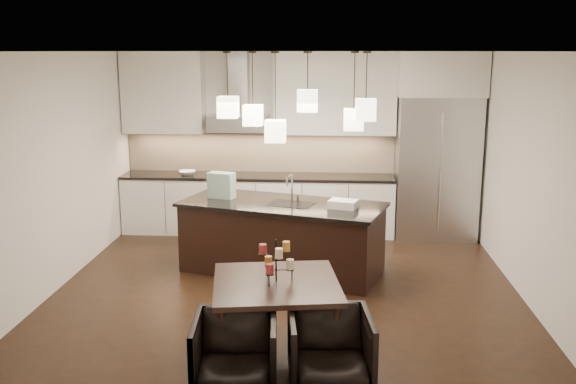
# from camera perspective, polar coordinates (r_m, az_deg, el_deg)

# --- Properties ---
(floor) EXTENTS (5.50, 5.50, 0.02)m
(floor) POSITION_cam_1_polar(r_m,az_deg,el_deg) (7.83, -0.10, -8.63)
(floor) COLOR black
(floor) RESTS_ON ground
(ceiling) EXTENTS (5.50, 5.50, 0.02)m
(ceiling) POSITION_cam_1_polar(r_m,az_deg,el_deg) (7.31, -0.11, 12.47)
(ceiling) COLOR white
(ceiling) RESTS_ON wall_back
(wall_back) EXTENTS (5.50, 0.02, 2.80)m
(wall_back) POSITION_cam_1_polar(r_m,az_deg,el_deg) (10.16, 1.00, 4.48)
(wall_back) COLOR silver
(wall_back) RESTS_ON ground
(wall_front) EXTENTS (5.50, 0.02, 2.80)m
(wall_front) POSITION_cam_1_polar(r_m,az_deg,el_deg) (4.77, -2.45, -4.71)
(wall_front) COLOR silver
(wall_front) RESTS_ON ground
(wall_left) EXTENTS (0.02, 5.50, 2.80)m
(wall_left) POSITION_cam_1_polar(r_m,az_deg,el_deg) (8.12, -19.95, 1.71)
(wall_left) COLOR silver
(wall_left) RESTS_ON ground
(wall_right) EXTENTS (0.02, 5.50, 2.80)m
(wall_right) POSITION_cam_1_polar(r_m,az_deg,el_deg) (7.76, 20.69, 1.18)
(wall_right) COLOR silver
(wall_right) RESTS_ON ground
(refrigerator) EXTENTS (1.20, 0.72, 2.15)m
(refrigerator) POSITION_cam_1_polar(r_m,az_deg,el_deg) (9.95, 13.05, 2.10)
(refrigerator) COLOR #B7B7BA
(refrigerator) RESTS_ON floor
(fridge_panel) EXTENTS (1.26, 0.72, 0.65)m
(fridge_panel) POSITION_cam_1_polar(r_m,az_deg,el_deg) (9.80, 13.45, 10.17)
(fridge_panel) COLOR silver
(fridge_panel) RESTS_ON refrigerator
(lower_cabinets) EXTENTS (4.21, 0.62, 0.88)m
(lower_cabinets) POSITION_cam_1_polar(r_m,az_deg,el_deg) (10.07, -2.68, -1.17)
(lower_cabinets) COLOR silver
(lower_cabinets) RESTS_ON floor
(countertop) EXTENTS (4.21, 0.66, 0.04)m
(countertop) POSITION_cam_1_polar(r_m,az_deg,el_deg) (9.97, -2.70, 1.40)
(countertop) COLOR black
(countertop) RESTS_ON lower_cabinets
(backsplash) EXTENTS (4.21, 0.02, 0.63)m
(backsplash) POSITION_cam_1_polar(r_m,az_deg,el_deg) (10.21, -2.53, 3.57)
(backsplash) COLOR beige
(backsplash) RESTS_ON countertop
(upper_cab_left) EXTENTS (1.25, 0.35, 1.25)m
(upper_cab_left) POSITION_cam_1_polar(r_m,az_deg,el_deg) (10.22, -11.04, 8.67)
(upper_cab_left) COLOR silver
(upper_cab_left) RESTS_ON wall_back
(upper_cab_right) EXTENTS (1.85, 0.35, 1.25)m
(upper_cab_right) POSITION_cam_1_polar(r_m,az_deg,el_deg) (9.88, 4.19, 8.74)
(upper_cab_right) COLOR silver
(upper_cab_right) RESTS_ON wall_back
(hood_canopy) EXTENTS (0.90, 0.52, 0.24)m
(hood_canopy) POSITION_cam_1_polar(r_m,az_deg,el_deg) (9.94, -4.45, 6.13)
(hood_canopy) COLOR #B7B7BA
(hood_canopy) RESTS_ON wall_back
(hood_chimney) EXTENTS (0.30, 0.28, 0.96)m
(hood_chimney) POSITION_cam_1_polar(r_m,az_deg,el_deg) (10.00, -4.41, 9.62)
(hood_chimney) COLOR #B7B7BA
(hood_chimney) RESTS_ON hood_canopy
(fruit_bowl) EXTENTS (0.32, 0.32, 0.06)m
(fruit_bowl) POSITION_cam_1_polar(r_m,az_deg,el_deg) (10.10, -8.95, 1.71)
(fruit_bowl) COLOR silver
(fruit_bowl) RESTS_ON countertop
(island_body) EXTENTS (2.67, 1.67, 0.87)m
(island_body) POSITION_cam_1_polar(r_m,az_deg,el_deg) (8.28, -0.54, -4.18)
(island_body) COLOR black
(island_body) RESTS_ON floor
(island_top) EXTENTS (2.77, 1.77, 0.04)m
(island_top) POSITION_cam_1_polar(r_m,az_deg,el_deg) (8.16, -0.54, -1.11)
(island_top) COLOR black
(island_top) RESTS_ON island_body
(faucet) EXTENTS (0.16, 0.26, 0.38)m
(faucet) POSITION_cam_1_polar(r_m,az_deg,el_deg) (8.17, 0.36, 0.41)
(faucet) COLOR silver
(faucet) RESTS_ON island_top
(tote_bag) EXTENTS (0.38, 0.27, 0.34)m
(tote_bag) POSITION_cam_1_polar(r_m,az_deg,el_deg) (8.45, -5.93, 0.60)
(tote_bag) COLOR #266145
(tote_bag) RESTS_ON island_top
(food_container) EXTENTS (0.39, 0.33, 0.10)m
(food_container) POSITION_cam_1_polar(r_m,az_deg,el_deg) (7.91, 4.93, -1.08)
(food_container) COLOR silver
(food_container) RESTS_ON island_top
(dining_table) EXTENTS (1.33, 1.33, 0.70)m
(dining_table) POSITION_cam_1_polar(r_m,az_deg,el_deg) (6.19, -1.05, -10.98)
(dining_table) COLOR black
(dining_table) RESTS_ON floor
(candelabra) EXTENTS (0.38, 0.38, 0.41)m
(candelabra) POSITION_cam_1_polar(r_m,az_deg,el_deg) (5.99, -1.07, -6.12)
(candelabra) COLOR black
(candelabra) RESTS_ON dining_table
(candle_a) EXTENTS (0.08, 0.08, 0.09)m
(candle_a) POSITION_cam_1_polar(r_m,az_deg,el_deg) (6.01, 0.18, -6.44)
(candle_a) COLOR beige
(candle_a) RESTS_ON candelabra
(candle_b) EXTENTS (0.08, 0.08, 0.09)m
(candle_b) POSITION_cam_1_polar(r_m,az_deg,el_deg) (6.10, -1.75, -6.15)
(candle_b) COLOR #C47E2B
(candle_b) RESTS_ON candelabra
(candle_c) EXTENTS (0.08, 0.08, 0.09)m
(candle_c) POSITION_cam_1_polar(r_m,az_deg,el_deg) (5.89, -1.63, -6.84)
(candle_c) COLOR maroon
(candle_c) RESTS_ON candelabra
(candle_d) EXTENTS (0.08, 0.08, 0.09)m
(candle_d) POSITION_cam_1_polar(r_m,az_deg,el_deg) (6.04, -0.16, -4.86)
(candle_d) COLOR #C47E2B
(candle_d) RESTS_ON candelabra
(candle_e) EXTENTS (0.08, 0.08, 0.09)m
(candle_e) POSITION_cam_1_polar(r_m,az_deg,el_deg) (5.96, -2.25, -5.09)
(candle_e) COLOR maroon
(candle_e) RESTS_ON candelabra
(candle_f) EXTENTS (0.08, 0.08, 0.09)m
(candle_f) POSITION_cam_1_polar(r_m,az_deg,el_deg) (5.84, -0.81, -5.47)
(candle_f) COLOR beige
(candle_f) RESTS_ON candelabra
(armchair_left) EXTENTS (0.75, 0.77, 0.65)m
(armchair_left) POSITION_cam_1_polar(r_m,az_deg,el_deg) (5.55, -4.74, -14.14)
(armchair_left) COLOR black
(armchair_left) RESTS_ON floor
(armchair_right) EXTENTS (0.77, 0.79, 0.65)m
(armchair_right) POSITION_cam_1_polar(r_m,az_deg,el_deg) (5.61, 3.78, -13.83)
(armchair_right) COLOR black
(armchair_right) RESTS_ON floor
(pendant_a) EXTENTS (0.24, 0.24, 0.26)m
(pendant_a) POSITION_cam_1_polar(r_m,az_deg,el_deg) (7.96, -5.35, 7.52)
(pendant_a) COLOR #FEF5CC
(pendant_a) RESTS_ON ceiling
(pendant_b) EXTENTS (0.24, 0.24, 0.26)m
(pendant_b) POSITION_cam_1_polar(r_m,az_deg,el_deg) (8.24, -3.13, 6.83)
(pendant_b) COLOR #FEF5CC
(pendant_b) RESTS_ON ceiling
(pendant_c) EXTENTS (0.24, 0.24, 0.26)m
(pendant_c) POSITION_cam_1_polar(r_m,az_deg,el_deg) (7.73, 1.74, 8.11)
(pendant_c) COLOR #FEF5CC
(pendant_c) RESTS_ON ceiling
(pendant_d) EXTENTS (0.24, 0.24, 0.26)m
(pendant_d) POSITION_cam_1_polar(r_m,az_deg,el_deg) (7.99, 5.85, 6.43)
(pendant_d) COLOR #FEF5CC
(pendant_d) RESTS_ON ceiling
(pendant_e) EXTENTS (0.24, 0.24, 0.26)m
(pendant_e) POSITION_cam_1_polar(r_m,az_deg,el_deg) (7.79, 6.92, 7.27)
(pendant_e) COLOR #FEF5CC
(pendant_e) RESTS_ON ceiling
(pendant_f) EXTENTS (0.24, 0.24, 0.26)m
(pendant_f) POSITION_cam_1_polar(r_m,az_deg,el_deg) (7.69, -1.13, 5.43)
(pendant_f) COLOR #FEF5CC
(pendant_f) RESTS_ON ceiling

